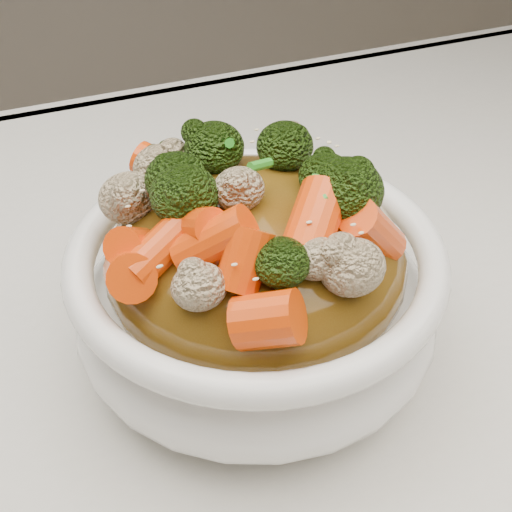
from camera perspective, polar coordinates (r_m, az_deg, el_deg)
name	(u,v)px	position (r m, az deg, el deg)	size (l,w,h in m)	color
tablecloth	(298,418)	(0.43, 3.35, -12.78)	(1.20, 0.80, 0.04)	silver
bowl	(256,298)	(0.41, 0.00, -3.38)	(0.21, 0.21, 0.08)	white
sauce_base	(256,260)	(0.39, 0.00, -0.33)	(0.16, 0.16, 0.09)	#593B0F
carrots	(256,167)	(0.35, 0.00, 7.11)	(0.16, 0.16, 0.05)	#EF4507
broccoli	(256,169)	(0.35, 0.00, 6.98)	(0.16, 0.16, 0.04)	black
cauliflower	(256,172)	(0.35, 0.00, 6.72)	(0.16, 0.16, 0.03)	tan
scallions	(256,166)	(0.35, 0.00, 7.24)	(0.12, 0.12, 0.02)	#298C20
sesame_seeds	(256,166)	(0.35, 0.00, 7.24)	(0.15, 0.15, 0.01)	beige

